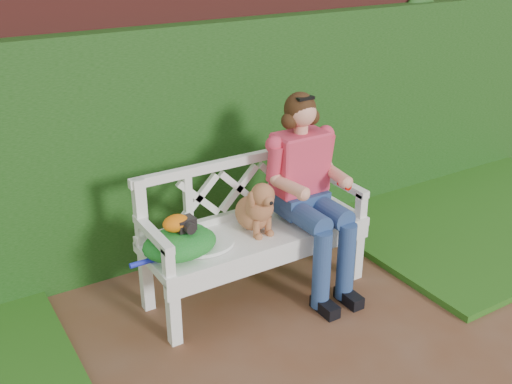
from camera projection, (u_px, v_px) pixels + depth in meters
ground at (318, 378)px, 3.33m from camera, size 60.00×60.00×0.00m
brick_wall at (167, 105)px, 4.35m from camera, size 10.00×0.30×2.20m
ivy_hedge at (182, 146)px, 4.28m from camera, size 10.00×0.18×1.70m
grass_right at (478, 213)px, 5.16m from camera, size 2.60×2.00×0.05m
garden_bench at (256, 261)px, 4.01m from camera, size 1.62×0.72×0.48m
seated_woman at (303, 196)px, 4.00m from camera, size 0.78×0.88×1.28m
dog at (255, 205)px, 3.83m from camera, size 0.35×0.40×0.37m
tennis_racket at (201, 246)px, 3.68m from camera, size 0.74×0.37×0.03m
green_bag at (180, 243)px, 3.59m from camera, size 0.56×0.51×0.16m
camera_item at (185, 224)px, 3.56m from camera, size 0.12×0.10×0.08m
baseball_glove at (176, 223)px, 3.54m from camera, size 0.18×0.14×0.10m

